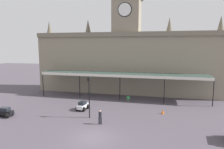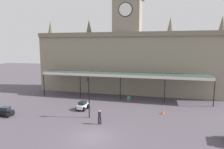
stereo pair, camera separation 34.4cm
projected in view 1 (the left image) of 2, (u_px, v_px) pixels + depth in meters
ground_plane at (93, 137)px, 19.89m from camera, size 140.00×140.00×0.00m
station_building at (126, 59)px, 38.32m from camera, size 33.82×5.73×18.33m
entrance_canopy at (121, 74)px, 33.77m from camera, size 28.08×3.26×4.34m
car_black_sedan at (5, 113)px, 25.56m from camera, size 2.11×1.61×1.19m
car_white_sedan at (83, 106)px, 28.27m from camera, size 1.63×2.12×1.19m
pedestrian_beside_cars at (100, 117)px, 23.01m from camera, size 0.38×0.34×1.67m
victorian_lamppost at (89, 92)px, 24.72m from camera, size 0.30×0.30×5.24m
traffic_cone at (163, 112)px, 26.63m from camera, size 0.40×0.40×0.57m
planter_near_kerb at (128, 99)px, 32.17m from camera, size 0.60×0.60×0.96m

